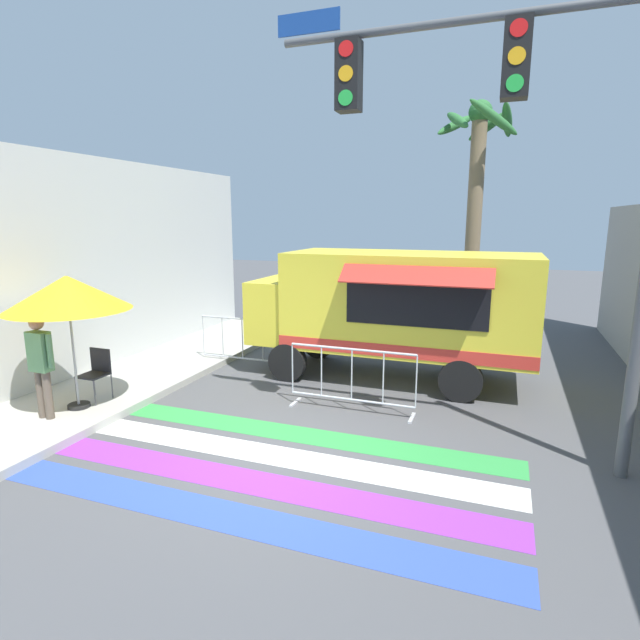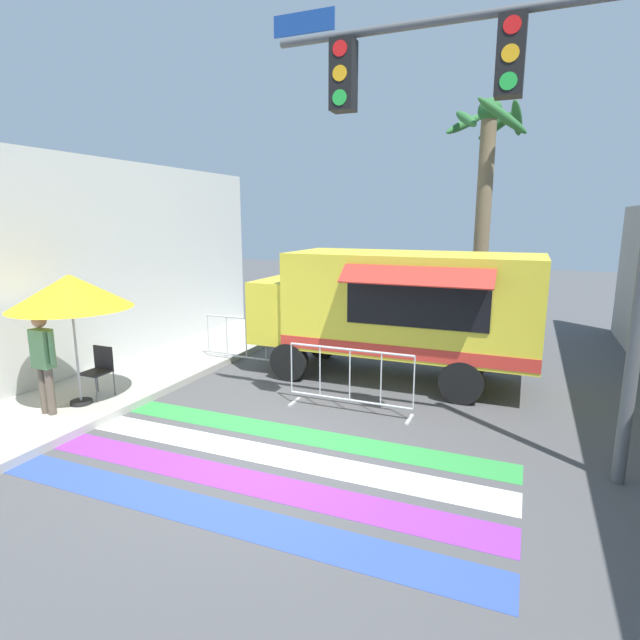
{
  "view_description": "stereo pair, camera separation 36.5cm",
  "coord_description": "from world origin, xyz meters",
  "px_view_note": "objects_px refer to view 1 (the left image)",
  "views": [
    {
      "loc": [
        2.7,
        -5.83,
        3.28
      ],
      "look_at": [
        -0.43,
        2.66,
        1.44
      ],
      "focal_mm": 28.0,
      "sensor_mm": 36.0,
      "label": 1
    },
    {
      "loc": [
        3.04,
        -5.69,
        3.28
      ],
      "look_at": [
        -0.43,
        2.66,
        1.44
      ],
      "focal_mm": 28.0,
      "sensor_mm": 36.0,
      "label": 2
    }
  ],
  "objects_px": {
    "folding_chair": "(97,369)",
    "barricade_side": "(243,343)",
    "patio_umbrella": "(68,293)",
    "barricade_front": "(352,380)",
    "food_truck": "(388,304)",
    "palm_tree": "(476,188)",
    "vendor_person": "(41,361)",
    "traffic_signal_pole": "(516,128)"
  },
  "relations": [
    {
      "from": "folding_chair",
      "to": "barricade_side",
      "type": "height_order",
      "value": "barricade_side"
    },
    {
      "from": "patio_umbrella",
      "to": "barricade_front",
      "type": "bearing_deg",
      "value": 22.52
    },
    {
      "from": "food_truck",
      "to": "patio_umbrella",
      "type": "xyz_separation_m",
      "value": [
        -4.43,
        -3.83,
        0.53
      ]
    },
    {
      "from": "food_truck",
      "to": "barricade_side",
      "type": "distance_m",
      "value": 3.35
    },
    {
      "from": "patio_umbrella",
      "to": "folding_chair",
      "type": "relative_size",
      "value": 2.51
    },
    {
      "from": "patio_umbrella",
      "to": "folding_chair",
      "type": "bearing_deg",
      "value": 89.2
    },
    {
      "from": "barricade_side",
      "to": "palm_tree",
      "type": "distance_m",
      "value": 7.43
    },
    {
      "from": "vendor_person",
      "to": "food_truck",
      "type": "bearing_deg",
      "value": 41.73
    },
    {
      "from": "vendor_person",
      "to": "barricade_side",
      "type": "bearing_deg",
      "value": 68.81
    },
    {
      "from": "barricade_front",
      "to": "palm_tree",
      "type": "xyz_separation_m",
      "value": [
        1.48,
        6.4,
        3.52
      ]
    },
    {
      "from": "barricade_front",
      "to": "palm_tree",
      "type": "relative_size",
      "value": 0.36
    },
    {
      "from": "patio_umbrella",
      "to": "palm_tree",
      "type": "bearing_deg",
      "value": 54.8
    },
    {
      "from": "palm_tree",
      "to": "traffic_signal_pole",
      "type": "bearing_deg",
      "value": -83.27
    },
    {
      "from": "folding_chair",
      "to": "palm_tree",
      "type": "bearing_deg",
      "value": 34.36
    },
    {
      "from": "folding_chair",
      "to": "barricade_side",
      "type": "xyz_separation_m",
      "value": [
        1.25,
        2.99,
        -0.12
      ]
    },
    {
      "from": "vendor_person",
      "to": "palm_tree",
      "type": "distance_m",
      "value": 10.93
    },
    {
      "from": "food_truck",
      "to": "folding_chair",
      "type": "height_order",
      "value": "food_truck"
    },
    {
      "from": "folding_chair",
      "to": "barricade_front",
      "type": "height_order",
      "value": "barricade_front"
    },
    {
      "from": "palm_tree",
      "to": "barricade_front",
      "type": "bearing_deg",
      "value": -103.01
    },
    {
      "from": "traffic_signal_pole",
      "to": "palm_tree",
      "type": "xyz_separation_m",
      "value": [
        -0.87,
        7.35,
        -0.3
      ]
    },
    {
      "from": "food_truck",
      "to": "traffic_signal_pole",
      "type": "relative_size",
      "value": 0.95
    },
    {
      "from": "patio_umbrella",
      "to": "palm_tree",
      "type": "xyz_separation_m",
      "value": [
        5.77,
        8.18,
        1.99
      ]
    },
    {
      "from": "folding_chair",
      "to": "palm_tree",
      "type": "relative_size",
      "value": 0.14
    },
    {
      "from": "traffic_signal_pole",
      "to": "barricade_front",
      "type": "height_order",
      "value": "traffic_signal_pole"
    },
    {
      "from": "traffic_signal_pole",
      "to": "barricade_front",
      "type": "relative_size",
      "value": 2.7
    },
    {
      "from": "traffic_signal_pole",
      "to": "barricade_side",
      "type": "distance_m",
      "value": 7.1
    },
    {
      "from": "food_truck",
      "to": "palm_tree",
      "type": "height_order",
      "value": "palm_tree"
    },
    {
      "from": "vendor_person",
      "to": "barricade_side",
      "type": "relative_size",
      "value": 0.81
    },
    {
      "from": "food_truck",
      "to": "barricade_side",
      "type": "relative_size",
      "value": 2.79
    },
    {
      "from": "food_truck",
      "to": "vendor_person",
      "type": "relative_size",
      "value": 3.43
    },
    {
      "from": "barricade_side",
      "to": "palm_tree",
      "type": "relative_size",
      "value": 0.33
    },
    {
      "from": "barricade_front",
      "to": "food_truck",
      "type": "bearing_deg",
      "value": 86.14
    },
    {
      "from": "food_truck",
      "to": "barricade_front",
      "type": "height_order",
      "value": "food_truck"
    },
    {
      "from": "food_truck",
      "to": "palm_tree",
      "type": "xyz_separation_m",
      "value": [
        1.34,
        4.34,
        2.52
      ]
    },
    {
      "from": "food_truck",
      "to": "traffic_signal_pole",
      "type": "height_order",
      "value": "traffic_signal_pole"
    },
    {
      "from": "food_truck",
      "to": "patio_umbrella",
      "type": "height_order",
      "value": "food_truck"
    },
    {
      "from": "folding_chair",
      "to": "barricade_front",
      "type": "bearing_deg",
      "value": -1.68
    },
    {
      "from": "patio_umbrella",
      "to": "folding_chair",
      "type": "height_order",
      "value": "patio_umbrella"
    },
    {
      "from": "patio_umbrella",
      "to": "vendor_person",
      "type": "xyz_separation_m",
      "value": [
        -0.13,
        -0.53,
        -1.01
      ]
    },
    {
      "from": "patio_umbrella",
      "to": "barricade_side",
      "type": "height_order",
      "value": "patio_umbrella"
    },
    {
      "from": "vendor_person",
      "to": "palm_tree",
      "type": "relative_size",
      "value": 0.27
    },
    {
      "from": "food_truck",
      "to": "traffic_signal_pole",
      "type": "bearing_deg",
      "value": -53.74
    }
  ]
}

